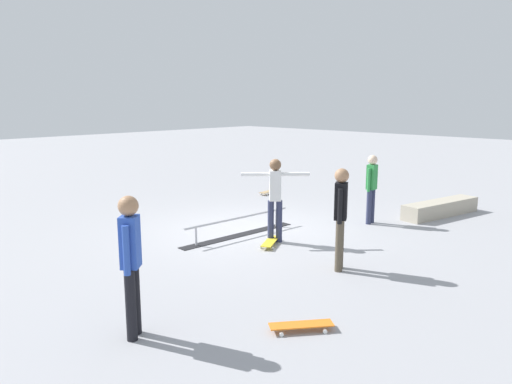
{
  "coord_description": "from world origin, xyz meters",
  "views": [
    {
      "loc": [
        7.38,
        7.35,
        2.83
      ],
      "look_at": [
        0.44,
        0.64,
        1.0
      ],
      "focal_mm": 34.45,
      "sensor_mm": 36.0,
      "label": 1
    }
  ],
  "objects_px": {
    "loose_skateboard_orange": "(301,325)",
    "grind_rail": "(239,227)",
    "loose_skateboard_natural": "(269,191)",
    "bystander_green_shirt": "(371,185)",
    "skater_main": "(275,194)",
    "skate_ledge": "(440,208)",
    "skateboard_main": "(270,242)",
    "bystander_blue_shirt": "(131,259)",
    "bystander_black_shirt": "(341,213)"
  },
  "relations": [
    {
      "from": "loose_skateboard_natural",
      "to": "bystander_black_shirt",
      "type": "bearing_deg",
      "value": -135.71
    },
    {
      "from": "skateboard_main",
      "to": "bystander_green_shirt",
      "type": "relative_size",
      "value": 0.5
    },
    {
      "from": "grind_rail",
      "to": "skater_main",
      "type": "bearing_deg",
      "value": 104.89
    },
    {
      "from": "bystander_green_shirt",
      "to": "loose_skateboard_natural",
      "type": "relative_size",
      "value": 1.94
    },
    {
      "from": "grind_rail",
      "to": "bystander_green_shirt",
      "type": "height_order",
      "value": "bystander_green_shirt"
    },
    {
      "from": "loose_skateboard_orange",
      "to": "bystander_blue_shirt",
      "type": "bearing_deg",
      "value": -4.25
    },
    {
      "from": "skater_main",
      "to": "grind_rail",
      "type": "bearing_deg",
      "value": -34.63
    },
    {
      "from": "skater_main",
      "to": "bystander_black_shirt",
      "type": "height_order",
      "value": "bystander_black_shirt"
    },
    {
      "from": "bystander_green_shirt",
      "to": "grind_rail",
      "type": "bearing_deg",
      "value": 148.55
    },
    {
      "from": "grind_rail",
      "to": "loose_skateboard_natural",
      "type": "bearing_deg",
      "value": -141.93
    },
    {
      "from": "skater_main",
      "to": "bystander_black_shirt",
      "type": "xyz_separation_m",
      "value": [
        0.46,
        1.87,
        -0.0
      ]
    },
    {
      "from": "skate_ledge",
      "to": "bystander_blue_shirt",
      "type": "xyz_separation_m",
      "value": [
        8.7,
        0.04,
        0.8
      ]
    },
    {
      "from": "loose_skateboard_natural",
      "to": "bystander_green_shirt",
      "type": "bearing_deg",
      "value": -112.32
    },
    {
      "from": "bystander_black_shirt",
      "to": "loose_skateboard_natural",
      "type": "height_order",
      "value": "bystander_black_shirt"
    },
    {
      "from": "skater_main",
      "to": "bystander_black_shirt",
      "type": "relative_size",
      "value": 0.98
    },
    {
      "from": "bystander_blue_shirt",
      "to": "bystander_green_shirt",
      "type": "distance_m",
      "value": 6.87
    },
    {
      "from": "skate_ledge",
      "to": "bystander_blue_shirt",
      "type": "bearing_deg",
      "value": 0.28
    },
    {
      "from": "grind_rail",
      "to": "skater_main",
      "type": "distance_m",
      "value": 1.19
    },
    {
      "from": "skater_main",
      "to": "loose_skateboard_natural",
      "type": "bearing_deg",
      "value": -92.39
    },
    {
      "from": "skate_ledge",
      "to": "skater_main",
      "type": "distance_m",
      "value": 4.81
    },
    {
      "from": "skateboard_main",
      "to": "bystander_blue_shirt",
      "type": "bearing_deg",
      "value": 170.54
    },
    {
      "from": "skateboard_main",
      "to": "bystander_black_shirt",
      "type": "xyz_separation_m",
      "value": [
        0.23,
        1.78,
        0.9
      ]
    },
    {
      "from": "grind_rail",
      "to": "loose_skateboard_orange",
      "type": "xyz_separation_m",
      "value": [
        2.47,
        3.67,
        -0.1
      ]
    },
    {
      "from": "bystander_black_shirt",
      "to": "loose_skateboard_natural",
      "type": "distance_m",
      "value": 6.87
    },
    {
      "from": "skateboard_main",
      "to": "grind_rail",
      "type": "bearing_deg",
      "value": 58.15
    },
    {
      "from": "skater_main",
      "to": "loose_skateboard_orange",
      "type": "bearing_deg",
      "value": 90.55
    },
    {
      "from": "bystander_green_shirt",
      "to": "skater_main",
      "type": "bearing_deg",
      "value": 163.16
    },
    {
      "from": "bystander_blue_shirt",
      "to": "loose_skateboard_orange",
      "type": "relative_size",
      "value": 2.3
    },
    {
      "from": "skate_ledge",
      "to": "bystander_blue_shirt",
      "type": "relative_size",
      "value": 1.39
    },
    {
      "from": "skate_ledge",
      "to": "skateboard_main",
      "type": "height_order",
      "value": "skate_ledge"
    },
    {
      "from": "skater_main",
      "to": "skate_ledge",
      "type": "bearing_deg",
      "value": -153.61
    },
    {
      "from": "grind_rail",
      "to": "skate_ledge",
      "type": "distance_m",
      "value": 5.23
    },
    {
      "from": "bystander_black_shirt",
      "to": "loose_skateboard_orange",
      "type": "distance_m",
      "value": 2.54
    },
    {
      "from": "loose_skateboard_natural",
      "to": "loose_skateboard_orange",
      "type": "relative_size",
      "value": 1.08
    },
    {
      "from": "skate_ledge",
      "to": "skateboard_main",
      "type": "xyz_separation_m",
      "value": [
        4.76,
        -1.33,
        -0.11
      ]
    },
    {
      "from": "skate_ledge",
      "to": "bystander_black_shirt",
      "type": "relative_size",
      "value": 1.4
    },
    {
      "from": "skater_main",
      "to": "bystander_green_shirt",
      "type": "xyz_separation_m",
      "value": [
        -2.65,
        0.58,
        -0.08
      ]
    },
    {
      "from": "skate_ledge",
      "to": "bystander_green_shirt",
      "type": "relative_size",
      "value": 1.52
    },
    {
      "from": "grind_rail",
      "to": "bystander_blue_shirt",
      "type": "bearing_deg",
      "value": 33.4
    },
    {
      "from": "skate_ledge",
      "to": "loose_skateboard_natural",
      "type": "relative_size",
      "value": 2.94
    },
    {
      "from": "bystander_blue_shirt",
      "to": "loose_skateboard_natural",
      "type": "xyz_separation_m",
      "value": [
        -7.85,
        -5.0,
        -0.91
      ]
    },
    {
      "from": "grind_rail",
      "to": "loose_skateboard_natural",
      "type": "xyz_separation_m",
      "value": [
        -3.86,
        -2.68,
        -0.1
      ]
    },
    {
      "from": "loose_skateboard_natural",
      "to": "skate_ledge",
      "type": "bearing_deg",
      "value": -88.5
    },
    {
      "from": "skater_main",
      "to": "loose_skateboard_orange",
      "type": "height_order",
      "value": "skater_main"
    },
    {
      "from": "skater_main",
      "to": "bystander_black_shirt",
      "type": "distance_m",
      "value": 1.93
    },
    {
      "from": "bystander_black_shirt",
      "to": "bystander_blue_shirt",
      "type": "height_order",
      "value": "bystander_blue_shirt"
    },
    {
      "from": "skate_ledge",
      "to": "skater_main",
      "type": "height_order",
      "value": "skater_main"
    },
    {
      "from": "loose_skateboard_orange",
      "to": "grind_rail",
      "type": "bearing_deg",
      "value": -86.46
    },
    {
      "from": "bystander_green_shirt",
      "to": "loose_skateboard_natural",
      "type": "height_order",
      "value": "bystander_green_shirt"
    },
    {
      "from": "grind_rail",
      "to": "loose_skateboard_natural",
      "type": "distance_m",
      "value": 4.7
    }
  ]
}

